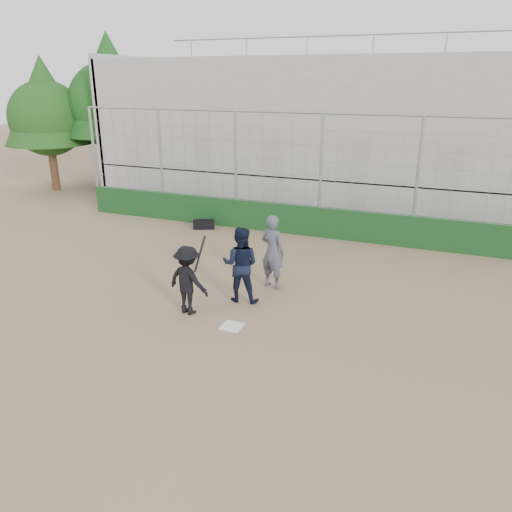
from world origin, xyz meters
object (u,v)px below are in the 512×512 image
at_px(catcher_crouched, 241,277).
at_px(umpire, 273,255).
at_px(batter_at_plate, 188,280).
at_px(equipment_bag, 204,224).

height_order(catcher_crouched, umpire, umpire).
distance_m(batter_at_plate, umpire, 2.43).
distance_m(batter_at_plate, catcher_crouched, 1.32).
height_order(umpire, equipment_bag, umpire).
height_order(batter_at_plate, catcher_crouched, batter_at_plate).
xyz_separation_m(batter_at_plate, catcher_crouched, (0.84, 1.00, -0.18)).
bearing_deg(umpire, batter_at_plate, 77.53).
height_order(batter_at_plate, umpire, batter_at_plate).
xyz_separation_m(catcher_crouched, equipment_bag, (-3.64, 5.07, -0.46)).
distance_m(catcher_crouched, umpire, 1.18).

